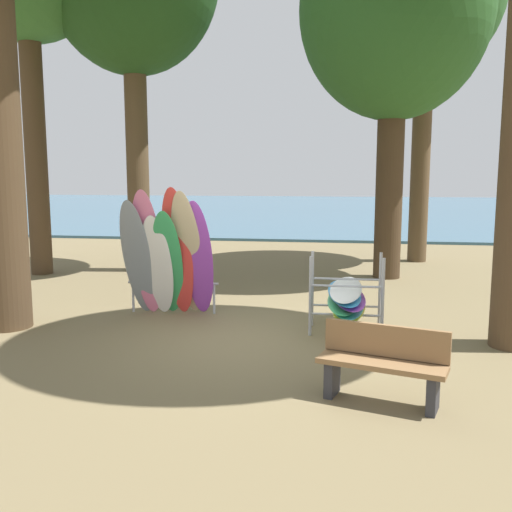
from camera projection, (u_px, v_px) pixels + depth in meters
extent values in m
plane|color=brown|center=(248.00, 339.00, 8.85)|extent=(80.00, 80.00, 0.00)
cube|color=#38607A|center=(319.00, 209.00, 38.44)|extent=(80.00, 36.00, 0.10)
cylinder|color=brown|center=(137.00, 153.00, 14.53)|extent=(0.56, 0.56, 5.99)
cylinder|color=#42301E|center=(390.00, 177.00, 13.59)|extent=(0.64, 0.64, 4.84)
ellipsoid|color=#285623|center=(395.00, 8.00, 13.04)|extent=(4.36, 4.36, 5.01)
cylinder|color=brown|center=(421.00, 153.00, 16.03)|extent=(0.52, 0.52, 6.07)
cylinder|color=#4C3823|center=(35.00, 139.00, 13.99)|extent=(0.52, 0.52, 6.62)
ellipsoid|color=gray|center=(137.00, 258.00, 10.04)|extent=(0.56, 0.82, 2.08)
ellipsoid|color=pink|center=(147.00, 253.00, 10.02)|extent=(0.57, 0.73, 2.26)
ellipsoid|color=white|center=(158.00, 266.00, 10.05)|extent=(0.53, 0.68, 1.82)
ellipsoid|color=#339E56|center=(168.00, 263.00, 10.04)|extent=(0.60, 0.84, 1.91)
ellipsoid|color=red|center=(178.00, 252.00, 10.01)|extent=(0.53, 0.72, 2.30)
ellipsoid|color=#C6B289|center=(188.00, 254.00, 10.02)|extent=(0.56, 0.88, 2.24)
ellipsoid|color=purple|center=(198.00, 259.00, 10.02)|extent=(0.52, 0.72, 2.07)
cylinder|color=#9EA0A5|center=(133.00, 297.00, 10.50)|extent=(0.04, 0.04, 0.55)
cylinder|color=#9EA0A5|center=(214.00, 299.00, 10.35)|extent=(0.04, 0.04, 0.55)
cylinder|color=#9EA0A5|center=(173.00, 283.00, 10.39)|extent=(1.66, 0.12, 0.04)
cylinder|color=#9EA0A5|center=(310.00, 296.00, 8.93)|extent=(0.05, 0.05, 1.25)
cylinder|color=#9EA0A5|center=(383.00, 299.00, 8.78)|extent=(0.05, 0.05, 1.25)
cylinder|color=#9EA0A5|center=(312.00, 289.00, 9.52)|extent=(0.05, 0.05, 1.25)
cylinder|color=#9EA0A5|center=(380.00, 291.00, 9.37)|extent=(0.05, 0.05, 1.25)
cylinder|color=#9EA0A5|center=(346.00, 315.00, 8.90)|extent=(1.10, 0.04, 0.04)
cylinder|color=#9EA0A5|center=(346.00, 286.00, 8.83)|extent=(1.10, 0.04, 0.04)
cylinder|color=#9EA0A5|center=(345.00, 306.00, 9.48)|extent=(1.10, 0.04, 0.04)
cylinder|color=#9EA0A5|center=(346.00, 279.00, 9.42)|extent=(1.10, 0.04, 0.04)
ellipsoid|color=yellow|center=(349.00, 307.00, 9.18)|extent=(0.64, 2.13, 0.06)
ellipsoid|color=#38B2AD|center=(348.00, 304.00, 9.17)|extent=(0.53, 2.11, 0.06)
ellipsoid|color=#339E56|center=(343.00, 300.00, 9.17)|extent=(0.53, 2.11, 0.06)
ellipsoid|color=purple|center=(349.00, 296.00, 9.15)|extent=(0.61, 2.12, 0.06)
ellipsoid|color=#2D8ED1|center=(344.00, 292.00, 9.15)|extent=(0.63, 2.13, 0.06)
ellipsoid|color=white|center=(346.00, 289.00, 9.14)|extent=(0.60, 2.12, 0.06)
cube|color=#2D2D33|center=(332.00, 377.00, 6.60)|extent=(0.19, 0.34, 0.42)
cube|color=#2D2D33|center=(433.00, 393.00, 6.12)|extent=(0.19, 0.34, 0.42)
cube|color=olive|center=(381.00, 364.00, 6.32)|extent=(1.46, 0.80, 0.06)
cube|color=olive|center=(386.00, 340.00, 6.45)|extent=(1.35, 0.48, 0.36)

